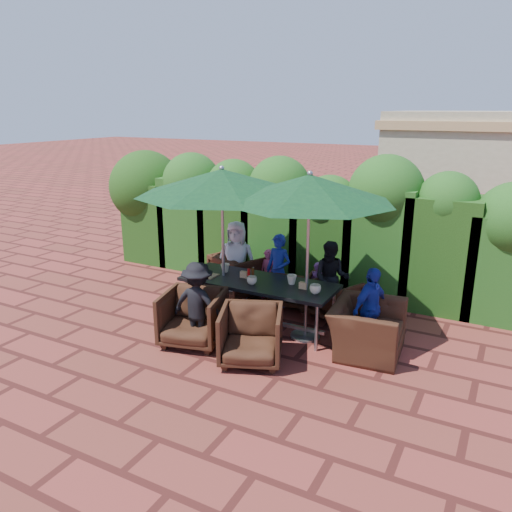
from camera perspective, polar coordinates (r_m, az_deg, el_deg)
The scene contains 31 objects.
ground at distance 7.81m, azimuth -1.43°, elevation -8.21°, with size 80.00×80.00×0.00m, color maroon.
dining_table at distance 7.61m, azimuth 0.29°, elevation -3.39°, with size 2.38×0.90×0.75m.
umbrella_left at distance 7.50m, azimuth -3.92°, elevation 8.41°, with size 2.60×2.60×2.46m.
umbrella_right at distance 6.90m, azimuth 6.14°, elevation 7.64°, with size 2.38×2.38×2.46m.
chair_far_left at distance 9.00m, azimuth -1.91°, elevation -1.88°, with size 0.83×0.78×0.85m, color black.
chair_far_mid at distance 8.58m, azimuth 4.21°, elevation -3.39°, with size 0.68×0.64×0.70m, color black.
chair_far_right at distance 8.17m, azimuth 8.99°, elevation -4.64°, with size 0.67×0.63×0.69m, color black.
chair_near_left at distance 7.23m, azimuth -7.24°, elevation -6.72°, with size 0.83×0.78×0.86m, color black.
chair_near_right at distance 6.68m, azimuth -0.58°, elevation -8.78°, with size 0.80×0.75×0.83m, color black.
chair_end_right at distance 7.06m, azimuth 12.61°, elevation -7.25°, with size 1.07×0.70×0.94m, color black.
adult_far_left at distance 8.73m, azimuth -2.25°, elevation -0.56°, with size 0.70×0.41×1.41m, color silver.
adult_far_mid at distance 8.43m, azimuth 2.58°, elevation -1.71°, with size 0.45×0.37×1.26m, color navy.
adult_far_right at distance 8.21m, azimuth 8.60°, elevation -2.53°, with size 0.59×0.36×1.23m, color black.
adult_near_left at distance 7.12m, azimuth -6.64°, elevation -5.47°, with size 0.79×0.36×1.23m, color black.
adult_end_right at distance 7.14m, azimuth 12.93°, elevation -5.90°, with size 0.70×0.35×1.19m, color navy.
child_left at distance 8.78m, azimuth 1.37°, elevation -2.15°, with size 0.33×0.27×0.91m, color #DF4E83.
child_right at distance 8.47m, azimuth 7.01°, elevation -3.39°, with size 0.29×0.23×0.80m, color #93479B.
pedestrian_a at distance 10.87m, azimuth 16.28°, elevation 3.14°, with size 1.63×0.58×1.75m, color #2A8D26.
pedestrian_b at distance 10.88m, azimuth 23.61°, elevation 2.25°, with size 0.81×0.49×1.68m, color #DF4E83.
pedestrian_c at distance 10.62m, azimuth 26.61°, elevation 1.27°, with size 1.01×0.46×1.58m, color gray.
cup_a at distance 7.99m, azimuth -6.56°, elevation -1.48°, with size 0.15×0.15×0.12m, color beige.
cup_b at distance 7.98m, azimuth -3.55°, elevation -1.37°, with size 0.15×0.15×0.14m, color beige.
cup_c at distance 7.42m, azimuth -0.47°, elevation -2.80°, with size 0.15×0.15×0.12m, color beige.
cup_d at distance 7.44m, azimuth 4.10°, elevation -2.71°, with size 0.15×0.15×0.14m, color beige.
cup_e at distance 7.11m, azimuth 6.79°, elevation -3.78°, with size 0.16×0.16×0.13m, color beige.
ketchup_bottle at distance 7.62m, azimuth -0.83°, elevation -2.09°, with size 0.04×0.04×0.17m, color #B20C0A.
sauce_bottle at distance 7.64m, azimuth -0.37°, elevation -2.03°, with size 0.04×0.04×0.17m, color #4C230C.
serving_tray at distance 7.85m, azimuth -5.74°, elevation -2.18°, with size 0.35×0.25×0.02m, color olive.
number_block_left at distance 7.71m, azimuth -1.37°, elevation -2.13°, with size 0.12×0.06×0.10m, color tan.
number_block_right at distance 7.27m, azimuth 5.43°, elevation -3.38°, with size 0.12×0.06×0.10m, color tan.
hedge_wall at distance 9.42m, azimuth 4.96°, elevation 4.67°, with size 9.10×1.60×2.54m.
Camera 1 is at (3.49, -6.17, 3.27)m, focal length 35.00 mm.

